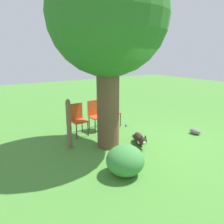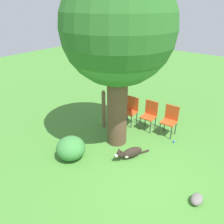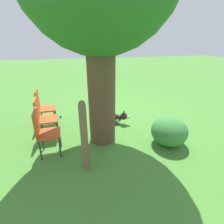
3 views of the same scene
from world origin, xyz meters
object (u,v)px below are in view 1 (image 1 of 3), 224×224
at_px(red_chair_0, 111,110).
at_px(tennis_ball, 126,125).
at_px(oak_tree, 108,18).
at_px(red_chair_1, 95,113).
at_px(fence_post, 69,124).
at_px(red_chair_2, 78,117).
at_px(dog, 140,139).

xyz_separation_m(red_chair_0, tennis_ball, (-0.37, -0.37, -0.52)).
height_order(oak_tree, red_chair_1, oak_tree).
xyz_separation_m(fence_post, red_chair_1, (0.84, -1.27, -0.11)).
distance_m(fence_post, red_chair_2, 0.96).
height_order(fence_post, red_chair_0, fence_post).
xyz_separation_m(fence_post, red_chair_0, (0.94, -1.95, -0.11)).
bearing_deg(tennis_ball, red_chair_0, 44.84).
xyz_separation_m(red_chair_1, red_chair_2, (-0.10, 0.67, 0.00)).
relative_size(oak_tree, dog, 4.56).
xyz_separation_m(red_chair_1, tennis_ball, (-0.27, -1.04, -0.52)).
height_order(red_chair_1, tennis_ball, red_chair_1).
distance_m(fence_post, tennis_ball, 2.46).
xyz_separation_m(dog, red_chair_0, (1.81, -0.29, 0.40)).
height_order(red_chair_0, tennis_ball, red_chair_0).
distance_m(fence_post, red_chair_1, 1.53).
height_order(fence_post, red_chair_1, fence_post).
bearing_deg(red_chair_1, fence_post, -58.95).
relative_size(fence_post, tennis_ball, 19.29).
bearing_deg(red_chair_0, tennis_ball, 42.41).
distance_m(fence_post, red_chair_0, 2.16).
xyz_separation_m(red_chair_2, tennis_ball, (-0.17, -1.72, -0.52)).
distance_m(dog, red_chair_2, 1.98).
distance_m(red_chair_0, tennis_ball, 0.74).
bearing_deg(red_chair_1, red_chair_0, 95.79).
bearing_deg(red_chair_1, tennis_ball, 72.93).
bearing_deg(dog, red_chair_0, -164.69).
bearing_deg(tennis_ball, oak_tree, 126.08).
bearing_deg(red_chair_2, red_chair_0, 95.79).
relative_size(dog, red_chair_1, 1.07).
height_order(oak_tree, dog, oak_tree).
bearing_deg(red_chair_1, red_chair_2, -84.21).
height_order(red_chair_2, tennis_ball, red_chair_2).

